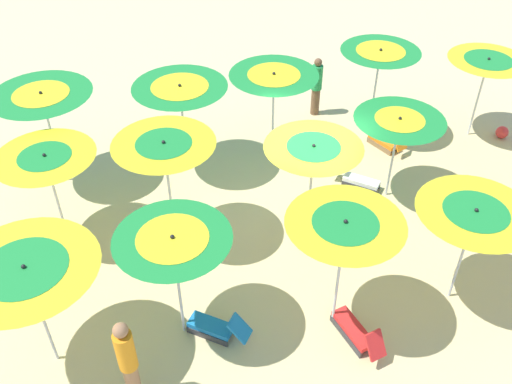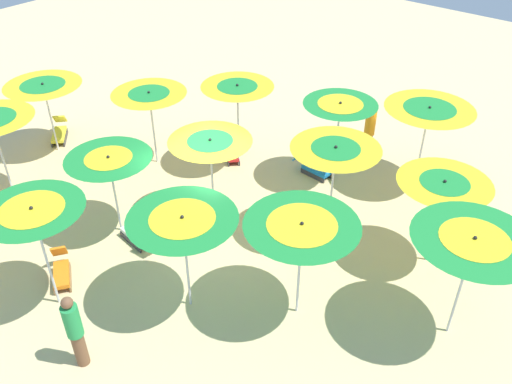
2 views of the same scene
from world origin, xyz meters
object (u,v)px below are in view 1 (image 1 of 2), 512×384
Objects in this scene: beach_umbrella_0 at (27,276)px; beach_umbrella_3 at (473,219)px; lounger_4 at (358,180)px; lounger_0 at (357,332)px; beach_umbrella_5 at (46,163)px; beach_umbrella_10 at (42,100)px; beach_umbrella_14 at (487,67)px; beach_umbrella_6 at (164,151)px; beachgoer_1 at (128,361)px; beach_umbrella_8 at (399,125)px; beach_umbrella_12 at (274,80)px; beachgoer_0 at (316,86)px; beach_umbrella_7 at (313,154)px; lounger_1 at (216,327)px; lounger_3 at (386,141)px; beach_umbrella_1 at (173,245)px; beach_umbrella_11 at (180,92)px; beach_umbrella_13 at (380,56)px; beach_ball at (502,132)px; beach_umbrella_2 at (344,231)px.

beach_umbrella_0 is 7.35m from beach_umbrella_3.
lounger_4 is (6.52, -3.93, -1.92)m from beach_umbrella_0.
beach_umbrella_5 is at bearing 38.13° from lounger_0.
beach_umbrella_10 is 10.63m from beach_umbrella_14.
beachgoer_1 is at bearing -163.79° from beach_umbrella_6.
beach_umbrella_12 reaches higher than beach_umbrella_8.
beach_umbrella_10 is 7.19m from beachgoer_0.
beach_umbrella_14 is (5.14, -3.07, -0.07)m from beach_umbrella_7.
lounger_1 is at bearing 72.64° from beachgoer_1.
beach_umbrella_6 is 2.89m from beach_umbrella_7.
beach_umbrella_10 is 8.43m from lounger_3.
beachgoer_1 is (-2.33, 3.16, 0.79)m from lounger_0.
beach_umbrella_1 reaches higher than beach_umbrella_12.
beach_umbrella_8 is (5.15, -2.81, -0.25)m from beach_umbrella_1.
beach_umbrella_5 is 2.04× the size of lounger_3.
beachgoer_1 is at bearing 12.18° from beachgoer_0.
beach_umbrella_6 is at bearing 93.38° from beach_umbrella_3.
beachgoer_1 is at bearing 106.45° from lounger_3.
beach_umbrella_11 is at bearing 6.72° from lounger_0.
beach_umbrella_14 is 1.89× the size of lounger_1.
beach_umbrella_1 is at bearing 14.88° from lounger_1.
beach_umbrella_0 is at bearing -177.76° from beach_umbrella_11.
beach_umbrella_6 is 1.49× the size of beachgoer_0.
beach_umbrella_1 is at bearing 104.34° from lounger_3.
lounger_4 is (2.76, 2.38, -1.80)m from beach_umbrella_3.
beach_umbrella_3 is at bearing -144.81° from lounger_1.
beach_umbrella_14 is (7.09, -7.90, 0.01)m from beach_umbrella_5.
beach_umbrella_13 reaches higher than beachgoer_1.
beach_umbrella_13 is 7.57× the size of beach_ball.
beach_umbrella_5 is (2.67, 1.61, -0.13)m from beach_umbrella_0.
beach_umbrella_14 is at bearing -26.55° from beach_umbrella_8.
beach_umbrella_0 is at bearing 66.84° from lounger_0.
beach_umbrella_7 is 2.96m from beach_umbrella_12.
beach_umbrella_12 is 1.96× the size of lounger_1.
beach_umbrella_13 is 2.21m from lounger_3.
beach_umbrella_10 is 5.21m from beach_umbrella_12.
beach_umbrella_1 is at bearing 148.31° from beach_ball.
lounger_4 is 0.72× the size of beachgoer_0.
lounger_0 is at bearing -106.90° from beach_umbrella_6.
beach_umbrella_7 is at bearing 28.09° from beachgoer_0.
beach_umbrella_8 is at bearing -44.77° from lounger_0.
beach_umbrella_1 reaches higher than lounger_4.
beach_umbrella_3 is 4.89m from lounger_1.
lounger_3 is 1.86m from lounger_4.
beach_umbrella_13 is 3.12m from lounger_4.
beach_umbrella_13 is 2.22× the size of lounger_0.
beach_umbrella_2 is at bearing 165.06° from beach_umbrella_14.
beach_umbrella_10 is (4.35, 2.84, 0.12)m from beach_umbrella_0.
beach_umbrella_8 is 0.95× the size of beach_umbrella_14.
beach_umbrella_13 is at bearing -41.17° from beach_umbrella_5.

